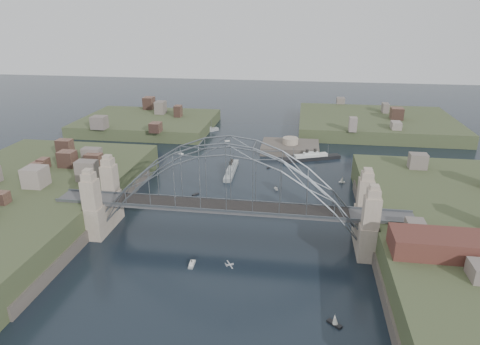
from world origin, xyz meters
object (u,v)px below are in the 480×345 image
at_px(fort_island, 290,152).
at_px(ocean_liner, 311,158).
at_px(wharf_shed, 446,245).
at_px(bridge, 228,191).
at_px(naval_cruiser_near, 231,170).
at_px(naval_cruiser_far, 202,131).

height_order(fort_island, ocean_liner, fort_island).
xyz_separation_m(fort_island, wharf_shed, (32.00, -84.00, 10.34)).
bearing_deg(bridge, naval_cruiser_near, 98.91).
distance_m(bridge, fort_island, 72.14).
distance_m(bridge, naval_cruiser_far, 95.56).
distance_m(wharf_shed, naval_cruiser_near, 77.41).
bearing_deg(bridge, wharf_shed, -17.65).
relative_size(wharf_shed, naval_cruiser_near, 1.03).
distance_m(wharf_shed, ocean_liner, 78.93).
bearing_deg(naval_cruiser_near, naval_cruiser_far, 114.50).
relative_size(fort_island, naval_cruiser_near, 1.14).
distance_m(bridge, naval_cruiser_near, 45.64).
bearing_deg(naval_cruiser_near, wharf_shed, -48.59).
xyz_separation_m(bridge, naval_cruiser_far, (-28.22, 90.58, -11.44)).
relative_size(naval_cruiser_near, naval_cruiser_far, 1.42).
height_order(fort_island, wharf_shed, wharf_shed).
height_order(bridge, naval_cruiser_near, bridge).
distance_m(fort_island, naval_cruiser_near, 32.41).
bearing_deg(wharf_shed, ocean_liner, 107.91).
relative_size(bridge, ocean_liner, 3.80).
distance_m(bridge, ocean_liner, 64.80).
bearing_deg(naval_cruiser_near, bridge, -81.09).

